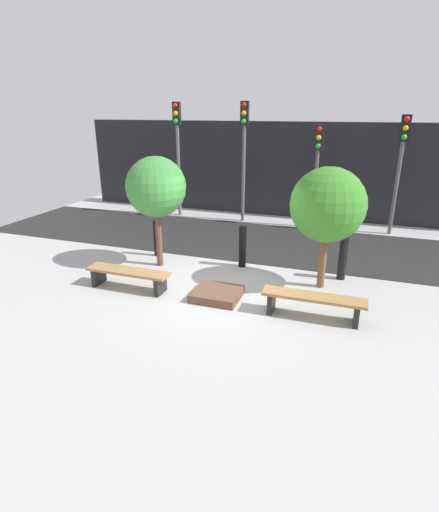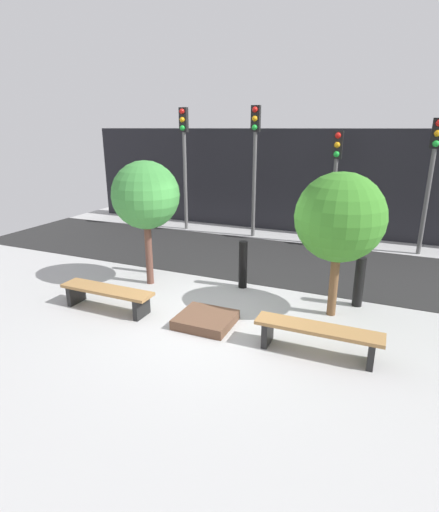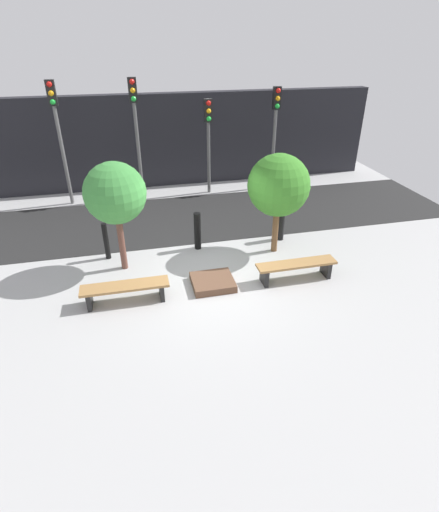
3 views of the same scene
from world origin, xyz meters
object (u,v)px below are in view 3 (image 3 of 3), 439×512
(tree_behind_left_bench, at_px, (115,194))
(bollard_far_left, at_px, (106,241))
(tree_behind_right_bench, at_px, (279,186))
(bench_left, at_px, (125,289))
(traffic_light_mid_east, at_px, (208,130))
(traffic_light_west, at_px, (57,123))
(bench_right, at_px, (296,267))
(planter_bed, at_px, (213,282))
(traffic_light_mid_west, at_px, (135,119))
(traffic_light_east, at_px, (275,120))
(bollard_left, at_px, (197,231))
(bollard_center, at_px, (281,223))

(tree_behind_left_bench, height_order, bollard_far_left, tree_behind_left_bench)
(tree_behind_left_bench, relative_size, tree_behind_right_bench, 1.02)
(bench_left, height_order, traffic_light_mid_east, traffic_light_mid_east)
(traffic_light_west, height_order, traffic_light_mid_east, traffic_light_west)
(bench_right, distance_m, planter_bed, 2.09)
(planter_bed, distance_m, traffic_light_mid_west, 7.04)
(bench_left, relative_size, traffic_light_west, 0.48)
(tree_behind_right_bench, height_order, traffic_light_east, traffic_light_east)
(bollard_left, xyz_separation_m, traffic_light_mid_west, (-1.26, 4.39, 2.29))
(planter_bed, xyz_separation_m, traffic_light_mid_west, (-1.26, 6.36, 2.74))
(bench_right, bearing_deg, bollard_far_left, 154.19)
(bollard_left, relative_size, traffic_light_east, 0.29)
(traffic_light_east, bearing_deg, bench_right, -104.64)
(bollard_left, bearing_deg, bollard_center, 0.00)
(traffic_light_mid_west, bearing_deg, traffic_light_mid_east, -0.03)
(bench_left, distance_m, planter_bed, 2.09)
(bench_left, height_order, bench_right, bench_right)
(bench_right, bearing_deg, bench_left, 179.68)
(bollard_center, bearing_deg, bollard_far_left, 180.00)
(bench_left, distance_m, traffic_light_mid_east, 7.63)
(tree_behind_right_bench, distance_m, traffic_light_mid_east, 5.10)
(tree_behind_left_bench, bearing_deg, bollard_left, 16.87)
(bench_left, bearing_deg, tree_behind_left_bench, 90.32)
(traffic_light_mid_west, bearing_deg, planter_bed, -78.79)
(tree_behind_right_bench, bearing_deg, bench_left, -159.50)
(tree_behind_left_bench, distance_m, traffic_light_west, 5.35)
(tree_behind_right_bench, bearing_deg, bollard_far_left, 172.16)
(tree_behind_left_bench, bearing_deg, traffic_light_mid_east, 56.44)
(bench_right, bearing_deg, traffic_light_mid_west, 116.57)
(bollard_left, height_order, traffic_light_west, traffic_light_west)
(bench_right, relative_size, tree_behind_right_bench, 0.73)
(bench_left, xyz_separation_m, planter_bed, (2.07, 0.20, -0.24))
(traffic_light_mid_west, bearing_deg, bollard_far_left, -105.63)
(bench_right, xyz_separation_m, bollard_center, (0.42, 2.17, 0.16))
(bollard_far_left, bearing_deg, bench_left, -79.01)
(planter_bed, distance_m, traffic_light_west, 7.89)
(bench_right, xyz_separation_m, tree_behind_right_bench, (-0.00, 1.55, 1.57))
(bollard_center, relative_size, traffic_light_mid_west, 0.25)
(traffic_light_mid_west, distance_m, traffic_light_east, 5.05)
(tree_behind_left_bench, bearing_deg, bench_right, -20.50)
(planter_bed, xyz_separation_m, bollard_left, (0.00, 1.97, 0.45))
(bench_right, distance_m, traffic_light_west, 9.13)
(bench_right, relative_size, bollard_far_left, 1.94)
(tree_behind_left_bench, xyz_separation_m, traffic_light_east, (5.85, 5.01, 0.52))
(tree_behind_right_bench, distance_m, traffic_light_west, 7.75)
(traffic_light_east, bearing_deg, bollard_far_left, -145.01)
(bench_right, xyz_separation_m, tree_behind_left_bench, (-4.13, 1.55, 1.70))
(bench_right, height_order, bollard_far_left, bollard_far_left)
(bench_right, height_order, planter_bed, bench_right)
(bench_left, relative_size, bollard_center, 1.92)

